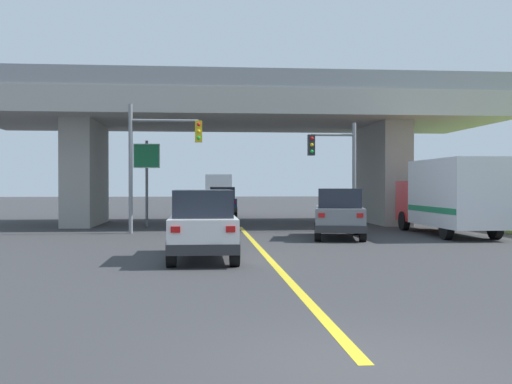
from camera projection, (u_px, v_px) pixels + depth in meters
name	position (u px, v px, depth m)	size (l,w,h in m)	color
ground	(237.00, 224.00, 34.49)	(160.00, 160.00, 0.00)	#353538
overpass_bridge	(237.00, 126.00, 34.42)	(28.09, 10.53, 7.71)	#A8A59E
lane_divider_stripe	(264.00, 253.00, 19.60)	(0.20, 24.46, 0.01)	yellow
suv_lead	(203.00, 224.00, 18.05)	(1.93, 4.83, 2.02)	silver
suv_crossing	(339.00, 213.00, 25.15)	(2.73, 4.76, 2.02)	slate
box_truck	(450.00, 196.00, 26.51)	(2.33, 7.48, 3.23)	red
sedan_oncoming	(222.00, 202.00, 42.50)	(1.92, 4.31, 2.02)	navy
traffic_signal_nearside	(338.00, 162.00, 28.72)	(2.27, 0.36, 5.05)	slate
traffic_signal_farside	(155.00, 152.00, 27.61)	(3.26, 0.36, 5.76)	slate
highway_sign	(147.00, 165.00, 31.95)	(1.36, 0.17, 4.45)	#56595E
semi_truck_distant	(218.00, 191.00, 57.14)	(2.33, 6.43, 3.08)	red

